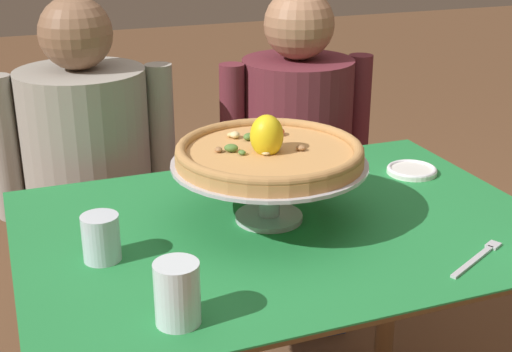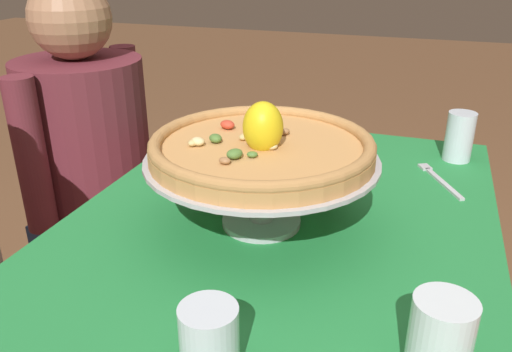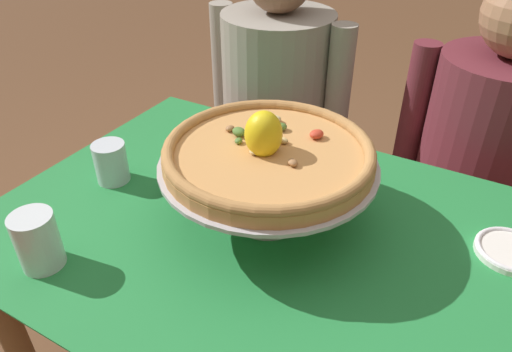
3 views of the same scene
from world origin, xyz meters
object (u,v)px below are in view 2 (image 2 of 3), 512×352
Objects in this scene: water_glass_front_right at (459,139)px; diner_right at (93,182)px; water_glass_side_left at (209,344)px; pizza at (262,146)px; dinner_fork at (438,179)px; side_plate at (268,136)px; pizza_stand at (262,172)px; water_glass_front_left at (439,344)px.

water_glass_front_right is 0.11× the size of diner_right.
water_glass_side_left is at bearing -136.18° from diner_right.
dinner_fork is at bearing -44.56° from pizza.
pizza reaches higher than dinner_fork.
dinner_fork is (0.71, -0.27, -0.04)m from water_glass_side_left.
diner_right reaches higher than side_plate.
dinner_fork is at bearing 164.75° from water_glass_front_right.
water_glass_front_right is at bearing -19.64° from water_glass_side_left.
pizza reaches higher than side_plate.
pizza_stand is 3.54× the size of water_glass_front_right.
water_glass_side_left is 0.73× the size of side_plate.
pizza_stand is 0.37× the size of diner_right.
pizza_stand is 1.05× the size of pizza.
water_glass_side_left is at bearing 107.15° from water_glass_front_left.
pizza is 0.61m from water_glass_front_right.
diner_right is at bearing 87.97° from dinner_fork.
diner_right is (0.67, 0.99, -0.21)m from water_glass_front_left.
pizza is 3.15× the size of side_plate.
water_glass_front_left is 0.90m from side_plate.
pizza is at bearing 8.48° from water_glass_side_left.
diner_right is (0.04, 0.99, -0.17)m from dinner_fork.
pizza is 2.28× the size of dinner_fork.
pizza_stand is 3.31× the size of side_plate.
diner_right is at bearing 96.17° from water_glass_front_right.
diner_right is (-0.10, 0.53, -0.17)m from side_plate.
pizza is at bearing -163.93° from side_plate.
water_glass_side_left is 0.85× the size of water_glass_front_left.
pizza is 0.82m from diner_right.
side_plate is 0.57m from diner_right.
water_glass_front_left is (0.08, -0.27, 0.01)m from water_glass_side_left.
side_plate is (0.46, 0.13, -0.16)m from pizza.
diner_right is at bearing 61.15° from pizza.
diner_right is (0.36, 0.66, -0.33)m from pizza.
pizza_stand reaches higher than water_glass_front_left.
pizza_stand reaches higher than water_glass_front_right.
side_plate is at bearing 16.07° from pizza.
water_glass_front_left is at bearing -132.23° from pizza_stand.
side_plate reaches higher than dinner_fork.
pizza_stand is at bearing 142.51° from water_glass_front_right.
pizza_stand is at bearing -13.53° from pizza.
water_glass_side_left reaches higher than dinner_fork.
pizza_stand is at bearing -118.81° from diner_right.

